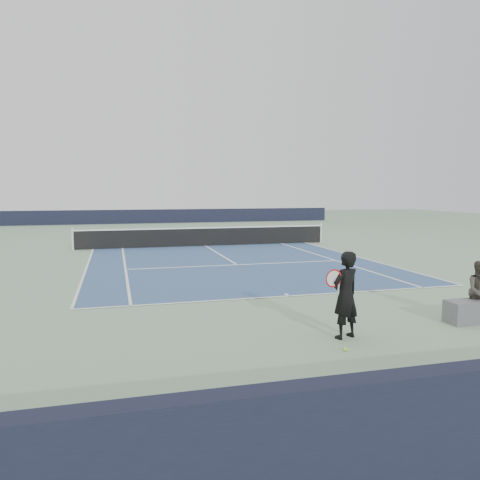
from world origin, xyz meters
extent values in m
plane|color=gray|center=(0.00, 0.00, 0.00)|extent=(80.00, 80.00, 0.00)
cube|color=#34517B|center=(0.00, 0.00, 0.01)|extent=(10.97, 23.77, 0.01)
cylinder|color=silver|center=(-6.40, 0.00, 0.54)|extent=(0.10, 0.10, 1.07)
cylinder|color=silver|center=(6.40, 0.00, 0.54)|extent=(0.10, 0.10, 1.07)
cube|color=black|center=(0.00, 0.00, 0.46)|extent=(12.80, 0.03, 0.90)
cube|color=white|center=(0.00, 0.00, 0.93)|extent=(12.80, 0.04, 0.06)
cube|color=black|center=(0.00, 17.88, 0.60)|extent=(30.00, 0.25, 1.20)
imported|color=black|center=(-0.24, -15.46, 0.84)|extent=(0.75, 0.64, 1.67)
torus|color=#A0100D|center=(-0.52, -15.51, 1.18)|extent=(0.34, 0.18, 0.36)
cylinder|color=white|center=(-0.52, -15.51, 1.18)|extent=(0.29, 0.14, 0.32)
cylinder|color=white|center=(-0.40, -15.48, 0.92)|extent=(0.08, 0.13, 0.27)
sphere|color=#C2DF2D|center=(-0.58, -16.15, 0.03)|extent=(0.07, 0.07, 0.07)
cube|color=#5F5E63|center=(3.07, -15.21, 0.24)|extent=(1.57, 0.91, 0.48)
imported|color=#3D3830|center=(3.07, -15.21, 0.67)|extent=(0.74, 0.65, 1.28)
camera|label=1|loc=(-4.43, -23.35, 2.80)|focal=35.00mm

